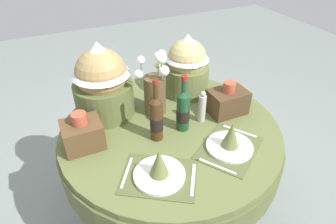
% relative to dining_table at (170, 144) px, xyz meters
% --- Properties ---
extents(ground, '(8.00, 8.00, 0.00)m').
position_rel_dining_table_xyz_m(ground, '(0.00, 0.00, -0.60)').
color(ground, gray).
extents(dining_table, '(1.26, 1.26, 0.74)m').
position_rel_dining_table_xyz_m(dining_table, '(0.00, 0.00, 0.00)').
color(dining_table, '#5B6638').
rests_on(dining_table, ground).
extents(place_setting_left, '(0.43, 0.40, 0.16)m').
position_rel_dining_table_xyz_m(place_setting_left, '(-0.21, -0.32, 0.18)').
color(place_setting_left, '#4E562F').
rests_on(place_setting_left, dining_table).
extents(place_setting_right, '(0.43, 0.41, 0.16)m').
position_rel_dining_table_xyz_m(place_setting_right, '(0.20, -0.29, 0.18)').
color(place_setting_right, '#4E562F').
rests_on(place_setting_right, dining_table).
extents(flower_vase, '(0.24, 0.19, 0.40)m').
position_rel_dining_table_xyz_m(flower_vase, '(-0.02, 0.17, 0.29)').
color(flower_vase, brown).
rests_on(flower_vase, dining_table).
extents(wine_bottle_left, '(0.07, 0.07, 0.33)m').
position_rel_dining_table_xyz_m(wine_bottle_left, '(0.06, -0.04, 0.26)').
color(wine_bottle_left, '#194223').
rests_on(wine_bottle_left, dining_table).
extents(wine_bottle_centre, '(0.07, 0.07, 0.36)m').
position_rel_dining_table_xyz_m(wine_bottle_centre, '(-0.11, -0.06, 0.27)').
color(wine_bottle_centre, '#422814').
rests_on(wine_bottle_centre, dining_table).
extents(pepper_mill, '(0.04, 0.04, 0.20)m').
position_rel_dining_table_xyz_m(pepper_mill, '(0.19, -0.02, 0.22)').
color(pepper_mill, '#B7B2AD').
rests_on(pepper_mill, dining_table).
extents(gift_tub_back_left, '(0.34, 0.34, 0.45)m').
position_rel_dining_table_xyz_m(gift_tub_back_left, '(-0.29, 0.29, 0.37)').
color(gift_tub_back_left, '#566033').
rests_on(gift_tub_back_left, dining_table).
extents(gift_tub_back_right, '(0.29, 0.29, 0.40)m').
position_rel_dining_table_xyz_m(gift_tub_back_right, '(0.26, 0.30, 0.34)').
color(gift_tub_back_right, olive).
rests_on(gift_tub_back_right, dining_table).
extents(woven_basket_side_left, '(0.20, 0.17, 0.20)m').
position_rel_dining_table_xyz_m(woven_basket_side_left, '(-0.47, 0.04, 0.21)').
color(woven_basket_side_left, brown).
rests_on(woven_basket_side_left, dining_table).
extents(woven_basket_side_right, '(0.22, 0.16, 0.20)m').
position_rel_dining_table_xyz_m(woven_basket_side_right, '(0.37, -0.01, 0.21)').
color(woven_basket_side_right, '#47331E').
rests_on(woven_basket_side_right, dining_table).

